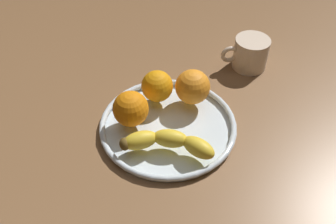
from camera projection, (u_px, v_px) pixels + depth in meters
ground_plane at (168, 135)px, 80.55cm from camera, size 139.43×139.43×4.00cm
fruit_bowl at (168, 125)px, 78.50cm from camera, size 28.43×28.43×1.80cm
banana at (167, 142)px, 71.73cm from camera, size 18.31×9.75×3.55cm
orange_back_left at (157, 86)px, 80.74cm from camera, size 6.86×6.86×6.86cm
orange_center at (193, 87)px, 80.10cm from camera, size 7.49×7.49×7.49cm
orange_front_right at (131, 109)px, 75.49cm from camera, size 7.31×7.31×7.31cm
ambient_mug at (250, 53)px, 91.44cm from camera, size 11.73×8.33×7.72cm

